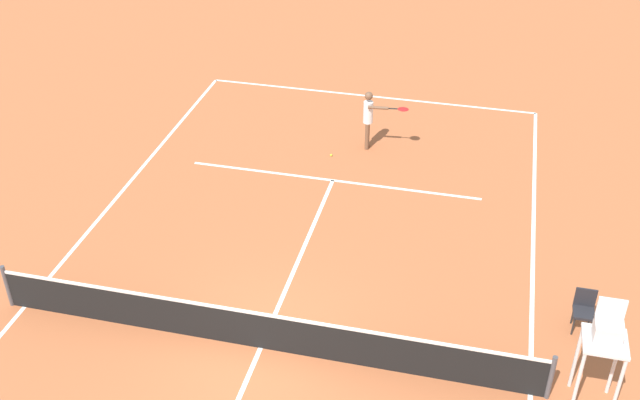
# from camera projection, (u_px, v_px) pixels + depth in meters

# --- Properties ---
(ground_plane) EXTENTS (60.00, 60.00, 0.00)m
(ground_plane) POSITION_uv_depth(u_px,v_px,m) (261.00, 348.00, 16.04)
(ground_plane) COLOR #B76038
(court_lines) EXTENTS (11.01, 24.69, 0.01)m
(court_lines) POSITION_uv_depth(u_px,v_px,m) (261.00, 347.00, 16.04)
(court_lines) COLOR white
(court_lines) RESTS_ON ground
(tennis_net) EXTENTS (11.61, 0.10, 1.07)m
(tennis_net) POSITION_uv_depth(u_px,v_px,m) (260.00, 330.00, 15.77)
(tennis_net) COLOR #4C4C51
(tennis_net) RESTS_ON ground
(player_serving) EXTENTS (1.33, 0.46, 1.81)m
(player_serving) POSITION_uv_depth(u_px,v_px,m) (370.00, 115.00, 22.48)
(player_serving) COLOR brown
(player_serving) RESTS_ON ground
(tennis_ball) EXTENTS (0.07, 0.07, 0.07)m
(tennis_ball) POSITION_uv_depth(u_px,v_px,m) (331.00, 155.00, 22.64)
(tennis_ball) COLOR #CCE033
(tennis_ball) RESTS_ON ground
(umpire_chair) EXTENTS (0.80, 0.80, 2.41)m
(umpire_chair) POSITION_uv_depth(u_px,v_px,m) (605.00, 340.00, 13.94)
(umpire_chair) COLOR silver
(umpire_chair) RESTS_ON ground
(courtside_chair_mid) EXTENTS (0.44, 0.46, 0.95)m
(courtside_chair_mid) POSITION_uv_depth(u_px,v_px,m) (584.00, 309.00, 16.25)
(courtside_chair_mid) COLOR #262626
(courtside_chair_mid) RESTS_ON ground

